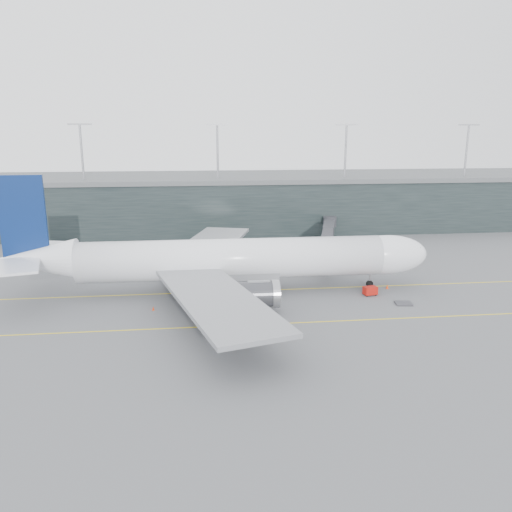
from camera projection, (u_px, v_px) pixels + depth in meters
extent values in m
plane|color=#57585C|center=(203.00, 286.00, 90.98)|extent=(320.00, 320.00, 0.00)
cube|color=yellow|center=(203.00, 292.00, 87.12)|extent=(160.00, 0.25, 0.02)
cube|color=yellow|center=(205.00, 327.00, 71.69)|extent=(160.00, 0.25, 0.02)
cube|color=yellow|center=(224.00, 258.00, 110.81)|extent=(0.25, 60.00, 0.02)
cube|color=black|center=(200.00, 204.00, 145.20)|extent=(240.00, 35.00, 14.00)
cube|color=#55585A|center=(199.00, 177.00, 143.37)|extent=(240.00, 36.00, 1.20)
cylinder|color=#9E9EA3|center=(82.00, 153.00, 128.60)|extent=(0.60, 0.60, 14.00)
cylinder|color=#9E9EA3|center=(218.00, 152.00, 132.50)|extent=(0.60, 0.60, 14.00)
cylinder|color=#9E9EA3|center=(346.00, 152.00, 136.39)|extent=(0.60, 0.60, 14.00)
cylinder|color=#9E9EA3|center=(466.00, 151.00, 140.28)|extent=(0.60, 0.60, 14.00)
cylinder|color=white|center=(232.00, 259.00, 86.03)|extent=(51.89, 7.25, 6.99)
ellipsoid|color=white|center=(386.00, 255.00, 88.96)|extent=(14.71, 7.06, 6.99)
cone|color=white|center=(38.00, 259.00, 82.42)|extent=(12.43, 6.77, 6.71)
cube|color=gray|center=(226.00, 274.00, 86.56)|extent=(18.06, 5.73, 2.25)
cube|color=black|center=(410.00, 248.00, 89.15)|extent=(2.50, 3.39, 0.90)
cube|color=gray|center=(216.00, 298.00, 69.08)|extent=(18.62, 34.22, 0.62)
cylinder|color=#3C3C41|center=(251.00, 295.00, 76.67)|extent=(7.91, 3.98, 3.95)
cube|color=gray|center=(210.00, 244.00, 102.79)|extent=(18.91, 34.23, 0.62)
cylinder|color=#3C3C41|center=(240.00, 260.00, 97.33)|extent=(7.91, 3.98, 3.95)
cube|color=#0A1F55|center=(23.00, 217.00, 80.52)|extent=(7.33, 0.60, 13.53)
cube|color=white|center=(17.00, 266.00, 76.18)|extent=(8.57, 11.39, 0.39)
cube|color=white|center=(42.00, 248.00, 88.14)|extent=(8.66, 11.42, 0.39)
cylinder|color=black|center=(370.00, 284.00, 89.96)|extent=(1.24, 0.46, 1.24)
cylinder|color=#9E9EA3|center=(370.00, 279.00, 89.75)|extent=(0.34, 0.34, 2.93)
cylinder|color=black|center=(207.00, 299.00, 81.59)|extent=(1.47, 0.57, 1.47)
cylinder|color=black|center=(206.00, 280.00, 92.03)|extent=(1.47, 0.57, 1.47)
cube|color=#2E2E33|center=(324.00, 257.00, 93.65)|extent=(3.56, 3.80, 2.44)
cube|color=#2E2E33|center=(325.00, 249.00, 100.58)|extent=(5.28, 11.50, 2.18)
cube|color=#2E2E33|center=(327.00, 237.00, 111.43)|extent=(5.49, 11.56, 2.27)
cube|color=#2E2E33|center=(329.00, 228.00, 122.28)|extent=(5.70, 11.62, 2.36)
cylinder|color=#9E9EA3|center=(325.00, 261.00, 101.82)|extent=(0.44, 0.44, 3.32)
cube|color=#3C3C41|center=(325.00, 267.00, 102.14)|extent=(2.04, 1.75, 0.61)
cylinder|color=#2E2E33|center=(287.00, 221.00, 131.50)|extent=(3.49, 3.49, 2.62)
cylinder|color=#2E2E33|center=(287.00, 232.00, 132.18)|extent=(1.57, 1.57, 3.14)
cube|color=#B0140C|center=(370.00, 290.00, 85.36)|extent=(2.49, 1.85, 1.33)
cylinder|color=black|center=(367.00, 296.00, 84.81)|extent=(0.43, 0.23, 0.41)
cylinder|color=black|center=(376.00, 295.00, 85.30)|extent=(0.43, 0.23, 0.41)
cylinder|color=black|center=(364.00, 294.00, 85.75)|extent=(0.43, 0.23, 0.41)
cylinder|color=black|center=(373.00, 293.00, 86.24)|extent=(0.43, 0.23, 0.41)
cube|color=#3A393F|center=(403.00, 303.00, 81.12)|extent=(2.89, 2.45, 0.26)
cube|color=#3C3C41|center=(170.00, 270.00, 100.76)|extent=(2.12, 1.81, 0.19)
cube|color=silver|center=(170.00, 266.00, 100.56)|extent=(1.73, 1.65, 1.41)
cube|color=#253F94|center=(169.00, 262.00, 100.38)|extent=(1.78, 1.71, 0.07)
cube|color=#3C3C41|center=(184.00, 270.00, 100.83)|extent=(2.22, 1.92, 0.20)
cube|color=silver|center=(184.00, 266.00, 100.62)|extent=(1.82, 1.74, 1.46)
cube|color=#253F94|center=(183.00, 262.00, 100.44)|extent=(1.88, 1.80, 0.08)
cube|color=#3C3C41|center=(206.00, 269.00, 101.13)|extent=(2.14, 1.79, 0.20)
cube|color=#AEB4BB|center=(205.00, 265.00, 100.92)|extent=(1.74, 1.65, 1.48)
cube|color=#253F94|center=(205.00, 262.00, 100.73)|extent=(1.79, 1.71, 0.08)
cone|color=#FE400E|center=(387.00, 287.00, 89.05)|extent=(0.50, 0.50, 0.79)
cone|color=orange|center=(255.00, 320.00, 73.26)|extent=(0.43, 0.43, 0.69)
cone|color=#DE5C0C|center=(249.00, 265.00, 103.68)|extent=(0.44, 0.44, 0.70)
cone|color=red|center=(153.00, 308.00, 78.28)|extent=(0.41, 0.41, 0.65)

